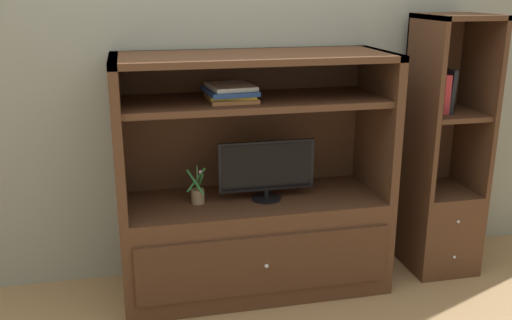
% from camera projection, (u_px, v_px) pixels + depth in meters
% --- Properties ---
extents(ground_plane, '(8.00, 8.00, 0.00)m').
position_uv_depth(ground_plane, '(270.00, 319.00, 3.16)').
color(ground_plane, tan).
extents(painted_rear_wall, '(6.00, 0.10, 2.80)m').
position_uv_depth(painted_rear_wall, '(242.00, 49.00, 3.45)').
color(painted_rear_wall, gray).
rests_on(painted_rear_wall, ground_plane).
extents(media_console, '(1.55, 0.62, 1.41)m').
position_uv_depth(media_console, '(254.00, 215.00, 3.40)').
color(media_console, '#4C2D1C').
rests_on(media_console, ground_plane).
extents(tv_monitor, '(0.56, 0.17, 0.35)m').
position_uv_depth(tv_monitor, '(267.00, 168.00, 3.29)').
color(tv_monitor, black).
rests_on(tv_monitor, media_console).
extents(potted_plant, '(0.12, 0.12, 0.22)m').
position_uv_depth(potted_plant, '(198.00, 195.00, 3.28)').
color(potted_plant, '#8C7251').
rests_on(potted_plant, media_console).
extents(magazine_stack, '(0.29, 0.34, 0.08)m').
position_uv_depth(magazine_stack, '(230.00, 92.00, 3.15)').
color(magazine_stack, '#A56638').
rests_on(magazine_stack, media_console).
extents(bookshelf_tall, '(0.41, 0.45, 1.61)m').
position_uv_depth(bookshelf_tall, '(441.00, 186.00, 3.64)').
color(bookshelf_tall, '#4C2D1C').
rests_on(bookshelf_tall, ground_plane).
extents(upright_book_row, '(0.14, 0.16, 0.27)m').
position_uv_depth(upright_book_row, '(439.00, 92.00, 3.43)').
color(upright_book_row, teal).
rests_on(upright_book_row, bookshelf_tall).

